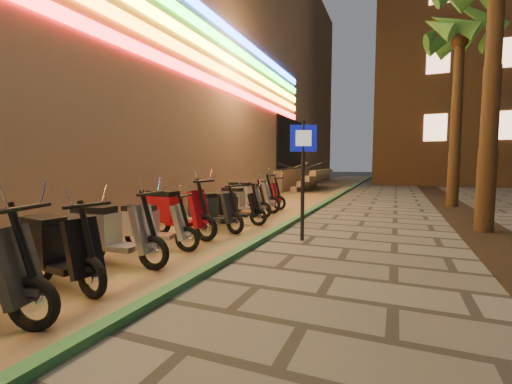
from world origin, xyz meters
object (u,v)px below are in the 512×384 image
at_px(pedestrian_sign, 303,164).
at_px(scooter_7, 173,211).
at_px(scooter_5, 108,232).
at_px(scooter_6, 151,225).
at_px(scooter_10, 240,201).
at_px(scooter_4, 54,248).
at_px(scooter_8, 210,210).
at_px(scooter_9, 233,207).
at_px(scooter_12, 260,195).
at_px(scooter_11, 247,196).

bearing_deg(pedestrian_sign, scooter_7, 173.34).
relative_size(scooter_5, scooter_6, 1.13).
relative_size(scooter_6, scooter_10, 0.95).
bearing_deg(scooter_4, pedestrian_sign, 67.54).
relative_size(scooter_8, scooter_9, 1.10).
height_order(scooter_7, scooter_9, scooter_7).
distance_m(pedestrian_sign, scooter_5, 3.88).
xyz_separation_m(scooter_10, scooter_12, (-0.14, 2.00, 0.01)).
bearing_deg(scooter_12, scooter_8, -74.83).
height_order(scooter_6, scooter_7, scooter_7).
xyz_separation_m(scooter_4, scooter_5, (-0.07, 0.99, 0.02)).
xyz_separation_m(scooter_6, scooter_8, (0.09, 2.05, 0.03)).
relative_size(scooter_8, scooter_12, 1.00).
distance_m(pedestrian_sign, scooter_6, 3.24).
bearing_deg(scooter_6, scooter_12, 82.38).
distance_m(scooter_4, scooter_6, 2.02).
bearing_deg(scooter_12, scooter_11, -81.89).
relative_size(scooter_6, scooter_11, 0.85).
bearing_deg(scooter_8, scooter_10, 110.34).
xyz_separation_m(pedestrian_sign, scooter_8, (-2.33, 0.23, -1.10)).
distance_m(scooter_5, scooter_12, 7.15).
distance_m(scooter_4, scooter_8, 4.07).
xyz_separation_m(scooter_6, scooter_10, (-0.09, 4.11, 0.03)).
bearing_deg(scooter_8, scooter_7, -95.61).
distance_m(scooter_10, scooter_11, 0.99).
bearing_deg(scooter_12, scooter_10, -75.38).
bearing_deg(pedestrian_sign, scooter_12, 99.40).
bearing_deg(scooter_4, scooter_6, 101.39).
relative_size(scooter_9, scooter_12, 0.91).
xyz_separation_m(scooter_8, scooter_9, (0.15, 0.91, -0.05)).
height_order(scooter_4, scooter_8, scooter_4).
relative_size(scooter_6, scooter_9, 1.03).
bearing_deg(scooter_8, scooter_4, -74.73).
xyz_separation_m(scooter_8, scooter_10, (-0.18, 2.06, -0.01)).
bearing_deg(scooter_9, scooter_11, 98.89).
bearing_deg(scooter_5, scooter_12, 87.98).
xyz_separation_m(scooter_4, scooter_6, (-0.10, 2.02, -0.04)).
distance_m(scooter_5, scooter_8, 3.09).
height_order(pedestrian_sign, scooter_5, pedestrian_sign).
bearing_deg(scooter_8, scooter_5, -76.11).
bearing_deg(scooter_6, scooter_7, 94.93).
xyz_separation_m(scooter_7, scooter_12, (0.05, 5.04, -0.07)).
distance_m(pedestrian_sign, scooter_4, 4.62).
xyz_separation_m(scooter_4, scooter_8, (-0.00, 4.07, -0.01)).
height_order(scooter_4, scooter_9, scooter_4).
bearing_deg(pedestrian_sign, scooter_9, 130.18).
height_order(scooter_4, scooter_7, scooter_7).
relative_size(scooter_7, scooter_11, 1.04).
distance_m(scooter_6, scooter_8, 2.05).
height_order(scooter_10, scooter_12, scooter_12).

